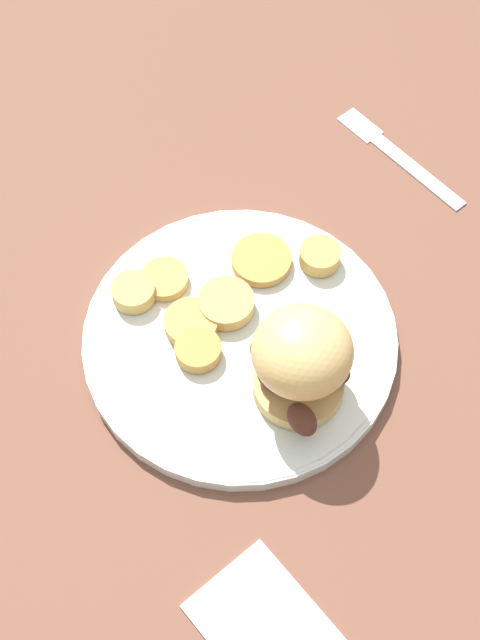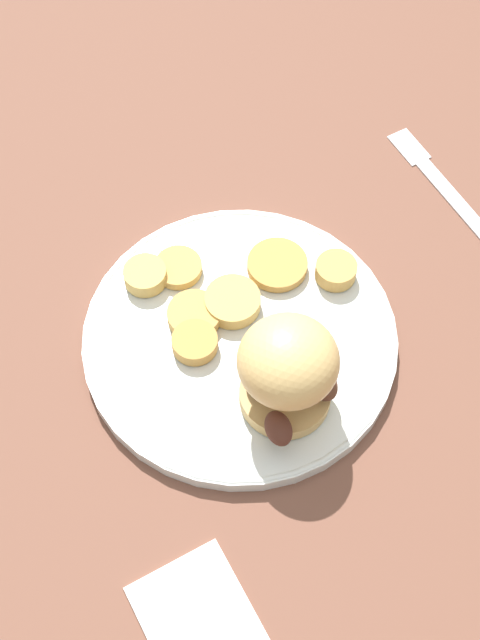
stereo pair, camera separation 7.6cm
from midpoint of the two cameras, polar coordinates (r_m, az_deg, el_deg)
ground_plane at (r=0.80m, az=2.73°, el=-1.74°), size 4.00×4.00×0.00m
dinner_plate at (r=0.79m, az=2.75°, el=-1.42°), size 0.28×0.28×0.02m
sandwich at (r=0.71m, az=6.08°, el=-3.42°), size 0.09×0.10×0.10m
potato_round_0 at (r=0.77m, az=-0.10°, el=-1.69°), size 0.04×0.04×0.01m
potato_round_1 at (r=0.79m, az=2.26°, el=0.95°), size 0.05×0.05×0.01m
potato_round_2 at (r=0.82m, az=5.06°, el=3.32°), size 0.06×0.06×0.01m
potato_round_3 at (r=0.78m, az=-0.20°, el=0.08°), size 0.05×0.05×0.01m
potato_round_4 at (r=0.81m, az=-1.32°, el=3.16°), size 0.04×0.04×0.01m
potato_round_5 at (r=0.82m, az=8.82°, el=2.93°), size 0.04×0.04×0.02m
potato_round_6 at (r=0.81m, az=-3.43°, el=2.65°), size 0.04×0.04×0.02m
fork at (r=0.93m, az=15.11°, el=8.24°), size 0.11×0.15×0.00m
napkin at (r=0.71m, az=1.11°, el=-19.82°), size 0.13×0.15×0.01m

